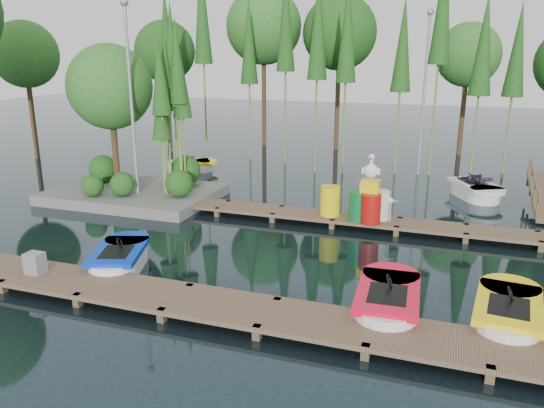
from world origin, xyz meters
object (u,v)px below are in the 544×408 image
(utility_cabinet, at_px, (35,263))
(drum_cluster, at_px, (370,202))
(yellow_barrel, at_px, (330,201))
(boat_red, at_px, (388,302))
(boat_blue, at_px, (120,259))
(boat_yellow_far, at_px, (191,166))
(island, at_px, (126,115))

(utility_cabinet, xyz_separation_m, drum_cluster, (6.99, 6.84, 0.37))
(utility_cabinet, relative_size, yellow_barrel, 0.53)
(boat_red, xyz_separation_m, utility_cabinet, (-8.30, -1.28, 0.28))
(boat_blue, relative_size, boat_yellow_far, 1.11)
(boat_blue, relative_size, utility_cabinet, 5.59)
(boat_blue, distance_m, boat_yellow_far, 11.63)
(boat_blue, height_order, boat_yellow_far, boat_yellow_far)
(drum_cluster, bearing_deg, boat_blue, -136.79)
(island, relative_size, boat_yellow_far, 2.59)
(island, bearing_deg, utility_cabinet, -72.57)
(yellow_barrel, bearing_deg, boat_yellow_far, 145.38)
(boat_red, xyz_separation_m, boat_yellow_far, (-10.67, 11.27, -0.03))
(boat_blue, xyz_separation_m, boat_yellow_far, (-3.70, 11.02, -0.00))
(island, distance_m, boat_red, 12.90)
(boat_red, height_order, yellow_barrel, yellow_barrel)
(boat_red, relative_size, boat_yellow_far, 1.13)
(boat_yellow_far, height_order, yellow_barrel, yellow_barrel)
(boat_yellow_far, relative_size, drum_cluster, 1.22)
(island, xyz_separation_m, drum_cluster, (9.44, -0.95, -2.25))
(boat_red, relative_size, yellow_barrel, 3.03)
(boat_yellow_far, xyz_separation_m, yellow_barrel, (8.04, -5.55, 0.53))
(boat_blue, relative_size, boat_red, 0.98)
(island, relative_size, yellow_barrel, 6.93)
(island, distance_m, boat_yellow_far, 5.59)
(boat_red, bearing_deg, utility_cabinet, -174.60)
(drum_cluster, bearing_deg, yellow_barrel, 173.21)
(island, relative_size, drum_cluster, 3.15)
(island, xyz_separation_m, utility_cabinet, (2.45, -7.79, -2.62))
(boat_red, relative_size, drum_cluster, 1.38)
(island, xyz_separation_m, boat_red, (10.75, -6.51, -2.90))
(island, distance_m, yellow_barrel, 8.50)
(boat_blue, xyz_separation_m, yellow_barrel, (4.34, 5.47, 0.53))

